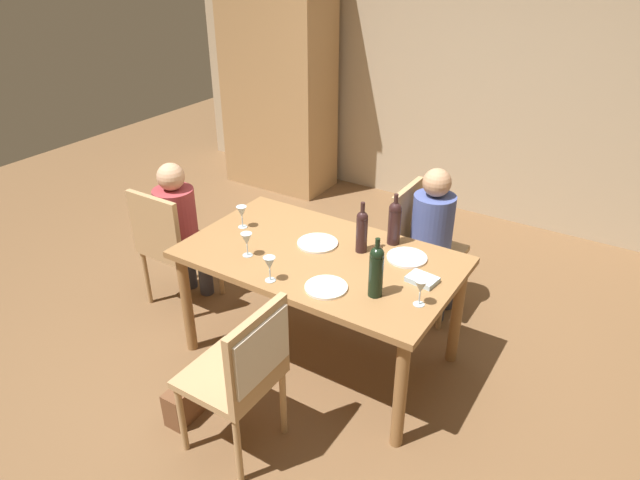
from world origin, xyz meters
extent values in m
plane|color=brown|center=(0.00, 0.00, 0.00)|extent=(10.00, 10.00, 0.00)
cube|color=tan|center=(0.00, 2.68, 1.35)|extent=(6.40, 0.12, 2.70)
cube|color=#A87F51|center=(-1.92, 2.23, 1.05)|extent=(1.10, 0.56, 2.10)
cube|color=olive|center=(0.00, 0.00, 0.73)|extent=(1.64, 0.96, 0.04)
cylinder|color=olive|center=(-0.75, -0.41, 0.36)|extent=(0.07, 0.07, 0.71)
cylinder|color=olive|center=(0.75, -0.41, 0.36)|extent=(0.07, 0.07, 0.71)
cylinder|color=olive|center=(-0.75, 0.41, 0.36)|extent=(0.07, 0.07, 0.71)
cylinder|color=olive|center=(0.75, 0.41, 0.36)|extent=(0.07, 0.07, 0.71)
cylinder|color=tan|center=(-1.39, 0.19, 0.22)|extent=(0.04, 0.04, 0.44)
cylinder|color=tan|center=(-1.01, 0.19, 0.22)|extent=(0.04, 0.04, 0.44)
cylinder|color=tan|center=(-1.39, -0.19, 0.22)|extent=(0.04, 0.04, 0.44)
cylinder|color=tan|center=(-1.01, -0.19, 0.22)|extent=(0.04, 0.04, 0.44)
cube|color=tan|center=(-1.20, 0.00, 0.46)|extent=(0.44, 0.44, 0.04)
cube|color=tan|center=(-1.20, -0.20, 0.70)|extent=(0.44, 0.04, 0.44)
cylinder|color=tan|center=(0.56, 1.05, 0.22)|extent=(0.04, 0.04, 0.44)
cylinder|color=tan|center=(0.56, 0.67, 0.22)|extent=(0.04, 0.04, 0.44)
cylinder|color=tan|center=(0.18, 1.05, 0.22)|extent=(0.04, 0.04, 0.44)
cylinder|color=tan|center=(0.18, 0.67, 0.22)|extent=(0.04, 0.04, 0.44)
cube|color=tan|center=(0.37, 0.86, 0.46)|extent=(0.44, 0.44, 0.04)
cube|color=tan|center=(0.17, 0.86, 0.70)|extent=(0.04, 0.44, 0.44)
cylinder|color=tan|center=(-0.19, -1.05, 0.22)|extent=(0.04, 0.04, 0.44)
cylinder|color=tan|center=(-0.19, -0.67, 0.22)|extent=(0.04, 0.04, 0.44)
cylinder|color=tan|center=(0.19, -1.05, 0.22)|extent=(0.04, 0.04, 0.44)
cylinder|color=tan|center=(0.19, -0.67, 0.22)|extent=(0.04, 0.04, 0.44)
cube|color=tan|center=(0.00, -0.86, 0.46)|extent=(0.44, 0.44, 0.04)
cube|color=tan|center=(0.20, -0.86, 0.70)|extent=(0.04, 0.44, 0.44)
cube|color=beige|center=(0.20, -0.86, 0.72)|extent=(0.07, 0.40, 0.31)
cylinder|color=#33333D|center=(-1.29, 0.13, 0.23)|extent=(0.10, 0.10, 0.46)
cylinder|color=#33333D|center=(-1.12, 0.13, 0.23)|extent=(0.10, 0.10, 0.46)
cylinder|color=#9E383D|center=(-1.20, 0.00, 0.68)|extent=(0.28, 0.28, 0.44)
sphere|color=tan|center=(-1.20, 0.00, 0.99)|extent=(0.19, 0.19, 0.19)
cylinder|color=#33333D|center=(0.50, 0.95, 0.23)|extent=(0.11, 0.11, 0.46)
cylinder|color=#33333D|center=(0.50, 0.78, 0.23)|extent=(0.11, 0.11, 0.46)
cylinder|color=#475699|center=(0.37, 0.86, 0.68)|extent=(0.29, 0.29, 0.44)
sphere|color=tan|center=(0.37, 0.86, 1.00)|extent=(0.19, 0.19, 0.19)
cylinder|color=black|center=(0.31, 0.37, 0.87)|extent=(0.08, 0.08, 0.22)
sphere|color=black|center=(0.31, 0.37, 0.99)|extent=(0.08, 0.08, 0.08)
cylinder|color=black|center=(0.31, 0.37, 1.04)|extent=(0.03, 0.03, 0.08)
cylinder|color=black|center=(0.47, -0.20, 0.87)|extent=(0.08, 0.08, 0.24)
sphere|color=black|center=(0.47, -0.20, 1.01)|extent=(0.08, 0.08, 0.08)
cylinder|color=black|center=(0.47, -0.20, 1.06)|extent=(0.03, 0.03, 0.08)
cylinder|color=black|center=(0.19, 0.17, 0.86)|extent=(0.07, 0.07, 0.22)
sphere|color=black|center=(0.19, 0.17, 0.98)|extent=(0.07, 0.07, 0.07)
cylinder|color=black|center=(0.19, 0.17, 1.04)|extent=(0.03, 0.03, 0.09)
cylinder|color=silver|center=(0.71, -0.16, 0.76)|extent=(0.06, 0.06, 0.00)
cylinder|color=silver|center=(0.71, -0.16, 0.79)|extent=(0.01, 0.01, 0.07)
cone|color=silver|center=(0.71, -0.16, 0.87)|extent=(0.07, 0.07, 0.07)
cylinder|color=silver|center=(-0.36, -0.24, 0.76)|extent=(0.06, 0.06, 0.00)
cylinder|color=silver|center=(-0.36, -0.24, 0.79)|extent=(0.01, 0.01, 0.07)
cone|color=silver|center=(-0.36, -0.24, 0.87)|extent=(0.07, 0.07, 0.07)
cylinder|color=silver|center=(-0.62, 0.03, 0.76)|extent=(0.06, 0.06, 0.00)
cylinder|color=silver|center=(-0.62, 0.03, 0.79)|extent=(0.01, 0.01, 0.07)
cone|color=silver|center=(-0.62, 0.03, 0.87)|extent=(0.07, 0.07, 0.07)
cylinder|color=silver|center=(-0.08, -0.39, 0.76)|extent=(0.06, 0.06, 0.00)
cylinder|color=silver|center=(-0.08, -0.39, 0.79)|extent=(0.01, 0.01, 0.07)
cone|color=silver|center=(-0.08, -0.39, 0.87)|extent=(0.07, 0.07, 0.07)
cylinder|color=white|center=(0.46, 0.24, 0.76)|extent=(0.24, 0.24, 0.01)
cylinder|color=white|center=(0.22, -0.29, 0.76)|extent=(0.23, 0.23, 0.01)
cylinder|color=silver|center=(-0.08, 0.10, 0.76)|extent=(0.25, 0.25, 0.01)
cube|color=#ADC6D6|center=(0.64, 0.05, 0.77)|extent=(0.17, 0.14, 0.03)
cube|color=brown|center=(-0.35, -0.86, 0.11)|extent=(0.13, 0.28, 0.22)
camera|label=1|loc=(1.57, -2.47, 2.46)|focal=31.73mm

